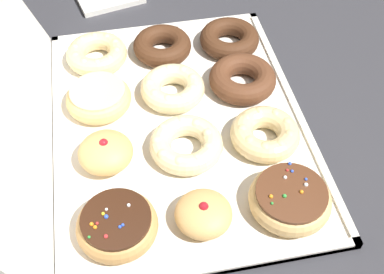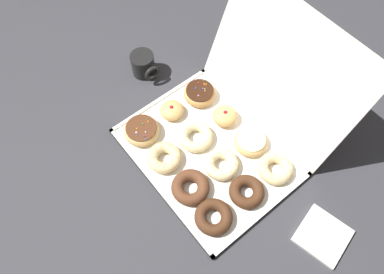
% 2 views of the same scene
% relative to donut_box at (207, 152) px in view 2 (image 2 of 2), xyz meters
% --- Properties ---
extents(ground_plane, '(3.00, 3.00, 0.00)m').
position_rel_donut_box_xyz_m(ground_plane, '(0.00, 0.00, -0.01)').
color(ground_plane, '#333338').
extents(donut_box, '(0.54, 0.42, 0.01)m').
position_rel_donut_box_xyz_m(donut_box, '(0.00, 0.00, 0.00)').
color(donut_box, silver).
rests_on(donut_box, ground).
extents(box_lid_open, '(0.54, 0.14, 0.41)m').
position_rel_donut_box_xyz_m(box_lid_open, '(0.00, 0.28, 0.20)').
color(box_lid_open, silver).
rests_on(box_lid_open, ground).
extents(sprinkle_donut_0, '(0.12, 0.12, 0.04)m').
position_rel_donut_box_xyz_m(sprinkle_donut_0, '(-0.19, -0.13, 0.03)').
color(sprinkle_donut_0, '#E5B770').
rests_on(sprinkle_donut_0, donut_box).
extents(cruller_donut_1, '(0.11, 0.11, 0.04)m').
position_rel_donut_box_xyz_m(cruller_donut_1, '(-0.06, -0.13, 0.02)').
color(cruller_donut_1, '#EACC8C').
rests_on(cruller_donut_1, donut_box).
extents(chocolate_cake_ring_donut_2, '(0.12, 0.12, 0.04)m').
position_rel_donut_box_xyz_m(chocolate_cake_ring_donut_2, '(0.07, -0.12, 0.02)').
color(chocolate_cake_ring_donut_2, '#59331E').
rests_on(chocolate_cake_ring_donut_2, donut_box).
extents(chocolate_cake_ring_donut_3, '(0.11, 0.11, 0.04)m').
position_rel_donut_box_xyz_m(chocolate_cake_ring_donut_3, '(0.18, -0.13, 0.02)').
color(chocolate_cake_ring_donut_3, '#472816').
rests_on(chocolate_cake_ring_donut_3, donut_box).
extents(jelly_filled_donut_4, '(0.08, 0.08, 0.05)m').
position_rel_donut_box_xyz_m(jelly_filled_donut_4, '(-0.19, 0.00, 0.02)').
color(jelly_filled_donut_4, tan).
rests_on(jelly_filled_donut_4, donut_box).
extents(cruller_donut_5, '(0.12, 0.12, 0.04)m').
position_rel_donut_box_xyz_m(cruller_donut_5, '(-0.06, 0.00, 0.02)').
color(cruller_donut_5, beige).
rests_on(cruller_donut_5, donut_box).
extents(cruller_donut_6, '(0.11, 0.11, 0.04)m').
position_rel_donut_box_xyz_m(cruller_donut_6, '(0.07, 0.00, 0.02)').
color(cruller_donut_6, beige).
rests_on(cruller_donut_6, donut_box).
extents(chocolate_cake_ring_donut_7, '(0.11, 0.11, 0.04)m').
position_rel_donut_box_xyz_m(chocolate_cake_ring_donut_7, '(0.19, -0.00, 0.02)').
color(chocolate_cake_ring_donut_7, '#472816').
rests_on(chocolate_cake_ring_donut_7, donut_box).
extents(sprinkle_donut_8, '(0.11, 0.11, 0.04)m').
position_rel_donut_box_xyz_m(sprinkle_donut_8, '(-0.19, 0.12, 0.03)').
color(sprinkle_donut_8, tan).
rests_on(sprinkle_donut_8, donut_box).
extents(jelly_filled_donut_9, '(0.08, 0.08, 0.05)m').
position_rel_donut_box_xyz_m(jelly_filled_donut_9, '(-0.06, 0.13, 0.03)').
color(jelly_filled_donut_9, tan).
rests_on(jelly_filled_donut_9, donut_box).
extents(glazed_ring_donut_10, '(0.11, 0.11, 0.04)m').
position_rel_donut_box_xyz_m(glazed_ring_donut_10, '(0.07, 0.13, 0.02)').
color(glazed_ring_donut_10, '#E5B770').
rests_on(glazed_ring_donut_10, donut_box).
extents(cruller_donut_11, '(0.11, 0.11, 0.04)m').
position_rel_donut_box_xyz_m(cruller_donut_11, '(0.19, 0.12, 0.02)').
color(cruller_donut_11, '#EACC8C').
rests_on(cruller_donut_11, donut_box).
extents(coffee_mug, '(0.11, 0.09, 0.09)m').
position_rel_donut_box_xyz_m(coffee_mug, '(-0.41, 0.03, 0.04)').
color(coffee_mug, black).
rests_on(coffee_mug, ground).
extents(napkin_stack, '(0.16, 0.16, 0.01)m').
position_rel_donut_box_xyz_m(napkin_stack, '(0.42, 0.09, 0.00)').
color(napkin_stack, white).
rests_on(napkin_stack, ground).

